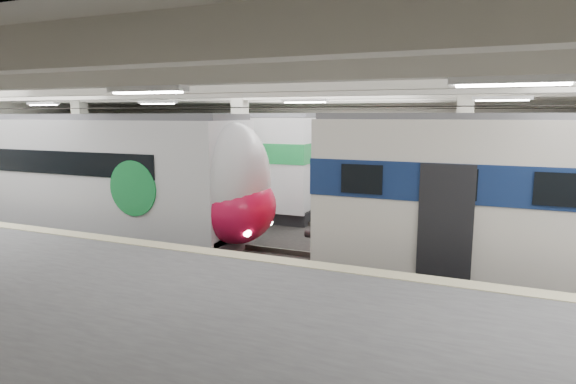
% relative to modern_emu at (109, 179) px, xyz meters
% --- Properties ---
extents(station_hall, '(36.00, 24.00, 5.75)m').
position_rel_modern_emu_xyz_m(station_hall, '(6.73, -1.74, 1.03)').
color(station_hall, black).
rests_on(station_hall, ground).
extents(modern_emu, '(14.00, 2.89, 4.51)m').
position_rel_modern_emu_xyz_m(modern_emu, '(0.00, 0.00, 0.00)').
color(modern_emu, silver).
rests_on(modern_emu, ground).
extents(far_train, '(14.28, 3.15, 4.53)m').
position_rel_modern_emu_xyz_m(far_train, '(-1.28, 5.50, 0.13)').
color(far_train, silver).
rests_on(far_train, ground).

